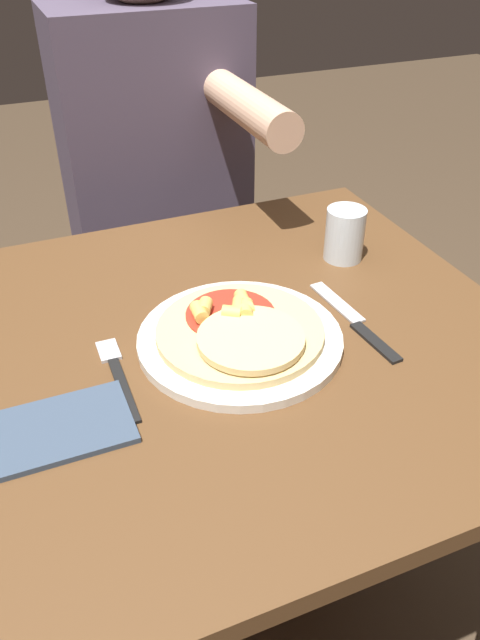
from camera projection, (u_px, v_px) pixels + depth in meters
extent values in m
plane|color=#423323|center=(221.00, 616.00, 1.31)|extent=(8.00, 8.00, 0.00)
cube|color=brown|center=(212.00, 348.00, 0.90)|extent=(0.90, 0.80, 0.03)
cylinder|color=brown|center=(320.00, 350.00, 1.49)|extent=(0.06, 0.06, 0.70)
cylinder|color=silver|center=(240.00, 339.00, 0.88)|extent=(0.29, 0.29, 0.01)
cylinder|color=#DBBC7A|center=(240.00, 332.00, 0.87)|extent=(0.24, 0.24, 0.01)
cylinder|color=#B22D1E|center=(231.00, 314.00, 0.89)|extent=(0.13, 0.13, 0.00)
cylinder|color=#E8C881|center=(251.00, 339.00, 0.84)|extent=(0.15, 0.15, 0.01)
cylinder|color=#E5BC5B|center=(232.00, 313.00, 0.88)|extent=(0.03, 0.03, 0.02)
cylinder|color=#E5BC5B|center=(206.00, 307.00, 0.89)|extent=(0.03, 0.03, 0.02)
cylinder|color=#E5BC5B|center=(244.00, 310.00, 0.88)|extent=(0.03, 0.02, 0.02)
cylinder|color=#E5BC5B|center=(239.00, 306.00, 0.89)|extent=(0.03, 0.03, 0.02)
cylinder|color=#E5BC5B|center=(199.00, 312.00, 0.88)|extent=(0.02, 0.03, 0.02)
cylinder|color=#E5BC5B|center=(242.00, 299.00, 0.91)|extent=(0.02, 0.03, 0.02)
cylinder|color=#E5BC5B|center=(246.00, 309.00, 0.89)|extent=(0.03, 0.04, 0.02)
cube|color=black|center=(124.00, 390.00, 0.80)|extent=(0.02, 0.13, 0.00)
cube|color=silver|center=(109.00, 351.00, 0.87)|extent=(0.03, 0.05, 0.00)
cube|color=black|center=(375.00, 342.00, 0.88)|extent=(0.03, 0.10, 0.00)
cube|color=silver|center=(337.00, 302.00, 0.96)|extent=(0.03, 0.12, 0.00)
cylinder|color=silver|center=(345.00, 234.00, 1.06)|extent=(0.07, 0.07, 0.09)
cube|color=#38475B|center=(64.00, 427.00, 0.74)|extent=(0.16, 0.11, 0.01)
cylinder|color=#2D2D38|center=(138.00, 349.00, 1.66)|extent=(0.11, 0.11, 0.50)
cylinder|color=#2D2D38|center=(200.00, 334.00, 1.71)|extent=(0.11, 0.11, 0.50)
cube|color=#4C4256|center=(154.00, 147.00, 1.37)|extent=(0.39, 0.22, 0.58)
cylinder|color=tan|center=(250.00, 108.00, 1.13)|extent=(0.07, 0.30, 0.07)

